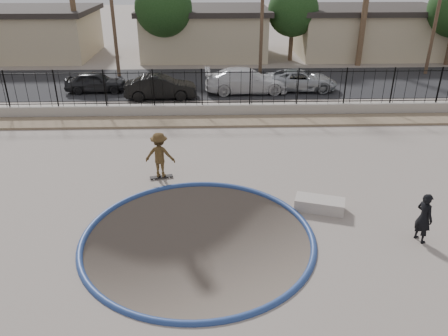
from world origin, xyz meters
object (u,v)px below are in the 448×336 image
skateboard (161,177)px  videographer (424,218)px  car_d (300,80)px  skater (160,157)px  car_c (247,80)px  concrete_ledge (320,204)px  car_a (96,82)px  car_b (161,87)px

skateboard → videographer: size_ratio=0.57×
car_d → skater: bearing=151.0°
car_d → car_c: bearing=99.9°
skateboard → concrete_ledge: 6.02m
concrete_ledge → car_a: car_a is taller
videographer → car_c: bearing=-7.1°
car_c → skater: bearing=158.5°
skater → videographer: (8.05, -4.32, -0.09)m
skater → car_d: bearing=-115.6°
car_a → car_c: car_c is taller
concrete_ledge → car_a: size_ratio=0.43×
videographer → car_d: (-0.50, 16.27, -0.11)m
videographer → car_c: 16.34m
car_c → car_b: bearing=100.9°
skateboard → concrete_ledge: bearing=-37.5°
videographer → concrete_ledge: 3.21m
car_a → car_b: size_ratio=0.89×
car_c → concrete_ledge: bearing=-176.3°
videographer → car_d: 16.27m
skateboard → car_c: 12.30m
videographer → car_b: bearing=10.7°
skater → concrete_ledge: 6.06m
car_b → concrete_ledge: bearing=-156.2°
concrete_ledge → car_c: 14.11m
skater → car_d: 14.14m
videographer → car_b: (-9.06, 14.72, -0.06)m
car_d → car_b: bearing=103.5°
car_a → car_b: bearing=-112.7°
concrete_ledge → car_a: (-10.64, 14.49, 0.47)m
skateboard → car_d: 14.15m
concrete_ledge → car_c: car_c is taller
car_a → car_d: size_ratio=0.81×
videographer → car_c: (-3.89, 15.87, -0.00)m
skater → concrete_ledge: bearing=162.3°
videographer → concrete_ledge: videographer is taller
skateboard → car_a: size_ratio=0.24×
car_a → car_b: (4.15, -1.60, 0.05)m
videographer → skater: bearing=40.9°
skateboard → car_c: car_c is taller
car_a → car_b: car_b is taller
concrete_ledge → car_c: bearing=95.4°
skateboard → concrete_ledge: (5.48, -2.49, 0.14)m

